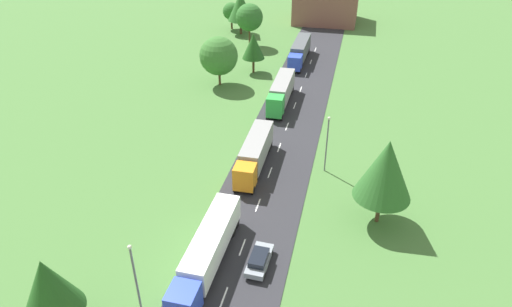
{
  "coord_description": "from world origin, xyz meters",
  "views": [
    {
      "loc": [
        9.16,
        -16.21,
        32.36
      ],
      "look_at": [
        -1.82,
        31.08,
        2.53
      ],
      "focal_mm": 32.55,
      "sensor_mm": 36.0,
      "label": 1
    }
  ],
  "objects_px": {
    "tree_ash": "(219,56)",
    "distant_building": "(326,4)",
    "truck_second": "(255,152)",
    "tree_oak": "(385,169)",
    "truck_fourth": "(300,51)",
    "car_second": "(259,260)",
    "tree_elm": "(48,286)",
    "tree_maple": "(241,6)",
    "lamppost_lead": "(136,278)",
    "truck_lead": "(207,251)",
    "tree_birch": "(253,46)",
    "tree_lime": "(231,11)",
    "tree_pine": "(249,17)",
    "lamppost_second": "(327,141)",
    "truck_third": "(281,91)"
  },
  "relations": [
    {
      "from": "lamppost_second",
      "to": "tree_pine",
      "type": "relative_size",
      "value": 0.85
    },
    {
      "from": "car_second",
      "to": "distant_building",
      "type": "bearing_deg",
      "value": 91.65
    },
    {
      "from": "truck_third",
      "to": "lamppost_second",
      "type": "xyz_separation_m",
      "value": [
        8.87,
        -17.88,
        2.05
      ]
    },
    {
      "from": "car_second",
      "to": "tree_elm",
      "type": "distance_m",
      "value": 18.32
    },
    {
      "from": "distant_building",
      "to": "lamppost_lead",
      "type": "bearing_deg",
      "value": -93.64
    },
    {
      "from": "tree_pine",
      "to": "tree_elm",
      "type": "distance_m",
      "value": 73.89
    },
    {
      "from": "truck_fourth",
      "to": "tree_maple",
      "type": "relative_size",
      "value": 1.45
    },
    {
      "from": "truck_fourth",
      "to": "distant_building",
      "type": "height_order",
      "value": "distant_building"
    },
    {
      "from": "car_second",
      "to": "lamppost_lead",
      "type": "distance_m",
      "value": 12.05
    },
    {
      "from": "truck_lead",
      "to": "tree_pine",
      "type": "bearing_deg",
      "value": 100.29
    },
    {
      "from": "truck_fourth",
      "to": "tree_ash",
      "type": "height_order",
      "value": "tree_ash"
    },
    {
      "from": "tree_ash",
      "to": "truck_third",
      "type": "bearing_deg",
      "value": -24.1
    },
    {
      "from": "truck_fourth",
      "to": "truck_second",
      "type": "bearing_deg",
      "value": -89.84
    },
    {
      "from": "car_second",
      "to": "tree_maple",
      "type": "relative_size",
      "value": 0.48
    },
    {
      "from": "truck_lead",
      "to": "tree_maple",
      "type": "xyz_separation_m",
      "value": [
        -15.54,
        71.69,
        4.18
      ]
    },
    {
      "from": "lamppost_lead",
      "to": "distant_building",
      "type": "distance_m",
      "value": 93.47
    },
    {
      "from": "truck_fourth",
      "to": "tree_lime",
      "type": "distance_m",
      "value": 26.15
    },
    {
      "from": "tree_elm",
      "to": "tree_lime",
      "type": "height_order",
      "value": "tree_elm"
    },
    {
      "from": "tree_birch",
      "to": "lamppost_second",
      "type": "bearing_deg",
      "value": -61.58
    },
    {
      "from": "truck_fourth",
      "to": "tree_lime",
      "type": "xyz_separation_m",
      "value": [
        -18.86,
        18.01,
        1.93
      ]
    },
    {
      "from": "tree_elm",
      "to": "truck_third",
      "type": "bearing_deg",
      "value": 78.74
    },
    {
      "from": "car_second",
      "to": "tree_lime",
      "type": "relative_size",
      "value": 0.74
    },
    {
      "from": "car_second",
      "to": "tree_pine",
      "type": "xyz_separation_m",
      "value": [
        -16.32,
        62.83,
        5.21
      ]
    },
    {
      "from": "truck_third",
      "to": "lamppost_lead",
      "type": "bearing_deg",
      "value": -95.08
    },
    {
      "from": "lamppost_second",
      "to": "tree_ash",
      "type": "relative_size",
      "value": 0.89
    },
    {
      "from": "tree_birch",
      "to": "tree_elm",
      "type": "bearing_deg",
      "value": -91.81
    },
    {
      "from": "truck_lead",
      "to": "lamppost_second",
      "type": "xyz_separation_m",
      "value": [
        9.06,
        19.11,
        2.2
      ]
    },
    {
      "from": "tree_pine",
      "to": "truck_lead",
      "type": "bearing_deg",
      "value": -79.71
    },
    {
      "from": "truck_fourth",
      "to": "lamppost_second",
      "type": "height_order",
      "value": "lamppost_second"
    },
    {
      "from": "tree_ash",
      "to": "distant_building",
      "type": "height_order",
      "value": "tree_ash"
    },
    {
      "from": "truck_lead",
      "to": "truck_fourth",
      "type": "relative_size",
      "value": 1.06
    },
    {
      "from": "lamppost_second",
      "to": "distant_building",
      "type": "distance_m",
      "value": 67.82
    },
    {
      "from": "truck_fourth",
      "to": "tree_pine",
      "type": "xyz_separation_m",
      "value": [
        -11.82,
        6.96,
        3.87
      ]
    },
    {
      "from": "tree_oak",
      "to": "tree_birch",
      "type": "bearing_deg",
      "value": 120.5
    },
    {
      "from": "truck_fourth",
      "to": "lamppost_second",
      "type": "relative_size",
      "value": 1.81
    },
    {
      "from": "truck_second",
      "to": "truck_fourth",
      "type": "xyz_separation_m",
      "value": [
        -0.11,
        39.08,
        0.03
      ]
    },
    {
      "from": "tree_lime",
      "to": "tree_pine",
      "type": "bearing_deg",
      "value": -57.5
    },
    {
      "from": "tree_oak",
      "to": "tree_lime",
      "type": "xyz_separation_m",
      "value": [
        -34.21,
        64.5,
        -2.57
      ]
    },
    {
      "from": "truck_second",
      "to": "truck_fourth",
      "type": "relative_size",
      "value": 0.9
    },
    {
      "from": "tree_birch",
      "to": "tree_pine",
      "type": "bearing_deg",
      "value": 106.45
    },
    {
      "from": "truck_lead",
      "to": "tree_oak",
      "type": "height_order",
      "value": "tree_oak"
    },
    {
      "from": "car_second",
      "to": "truck_lead",
      "type": "bearing_deg",
      "value": -166.17
    },
    {
      "from": "tree_maple",
      "to": "tree_pine",
      "type": "relative_size",
      "value": 1.06
    },
    {
      "from": "truck_lead",
      "to": "tree_birch",
      "type": "relative_size",
      "value": 1.99
    },
    {
      "from": "tree_birch",
      "to": "car_second",
      "type": "bearing_deg",
      "value": -76.03
    },
    {
      "from": "car_second",
      "to": "lamppost_second",
      "type": "relative_size",
      "value": 0.6
    },
    {
      "from": "truck_second",
      "to": "car_second",
      "type": "height_order",
      "value": "truck_second"
    },
    {
      "from": "lamppost_second",
      "to": "tree_maple",
      "type": "xyz_separation_m",
      "value": [
        -24.59,
        52.58,
        1.99
      ]
    },
    {
      "from": "tree_birch",
      "to": "tree_ash",
      "type": "height_order",
      "value": "tree_ash"
    },
    {
      "from": "truck_second",
      "to": "tree_oak",
      "type": "bearing_deg",
      "value": -25.93
    }
  ]
}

